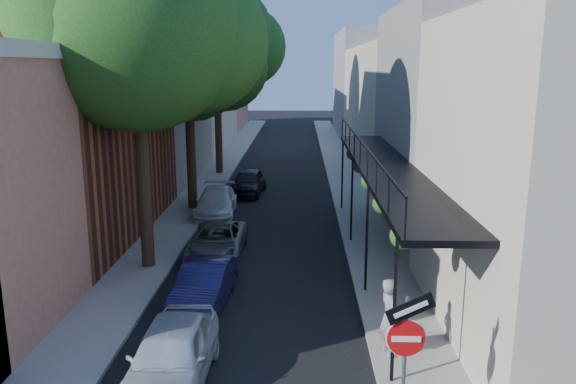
# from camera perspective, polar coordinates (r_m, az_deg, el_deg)

# --- Properties ---
(road_surface) EXTENTS (6.00, 64.00, 0.01)m
(road_surface) POSITION_cam_1_polar(r_m,az_deg,el_deg) (38.52, -0.72, 2.62)
(road_surface) COLOR black
(road_surface) RESTS_ON ground
(sidewalk_left) EXTENTS (2.00, 64.00, 0.12)m
(sidewalk_left) POSITION_cam_1_polar(r_m,az_deg,el_deg) (38.85, -6.63, 2.71)
(sidewalk_left) COLOR gray
(sidewalk_left) RESTS_ON ground
(sidewalk_right) EXTENTS (2.00, 64.00, 0.12)m
(sidewalk_right) POSITION_cam_1_polar(r_m,az_deg,el_deg) (38.58, 5.23, 2.67)
(sidewalk_right) COLOR gray
(sidewalk_right) RESTS_ON ground
(buildings_left) EXTENTS (10.10, 59.10, 12.00)m
(buildings_left) POSITION_cam_1_polar(r_m,az_deg,el_deg) (38.22, -15.09, 9.57)
(buildings_left) COLOR tan
(buildings_left) RESTS_ON ground
(buildings_right) EXTENTS (9.80, 55.00, 10.00)m
(buildings_right) POSITION_cam_1_polar(r_m,az_deg,el_deg) (38.24, 13.00, 8.91)
(buildings_right) COLOR beige
(buildings_right) RESTS_ON ground
(sign_post) EXTENTS (0.89, 0.17, 2.99)m
(sign_post) POSITION_cam_1_polar(r_m,az_deg,el_deg) (10.20, 11.91, -14.88)
(sign_post) COLOR #595B60
(sign_post) RESTS_ON ground
(oak_near) EXTENTS (7.48, 6.80, 11.42)m
(oak_near) POSITION_cam_1_polar(r_m,az_deg,el_deg) (18.80, -13.71, 15.88)
(oak_near) COLOR #342415
(oak_near) RESTS_ON ground
(oak_mid) EXTENTS (6.60, 6.00, 10.20)m
(oak_mid) POSITION_cam_1_polar(r_m,az_deg,el_deg) (26.56, -9.26, 13.24)
(oak_mid) COLOR #342415
(oak_mid) RESTS_ON ground
(oak_far) EXTENTS (7.70, 7.00, 11.90)m
(oak_far) POSITION_cam_1_polar(r_m,az_deg,el_deg) (35.52, -6.53, 15.07)
(oak_far) COLOR #342415
(oak_far) RESTS_ON ground
(parked_car_a) EXTENTS (1.68, 4.08, 1.38)m
(parked_car_a) POSITION_cam_1_polar(r_m,az_deg,el_deg) (12.68, -11.74, -15.94)
(parked_car_a) COLOR #B5BEC9
(parked_car_a) RESTS_ON ground
(parked_car_b) EXTENTS (1.57, 3.81, 1.23)m
(parked_car_b) POSITION_cam_1_polar(r_m,az_deg,el_deg) (16.43, -8.47, -9.25)
(parked_car_b) COLOR #13123A
(parked_car_b) RESTS_ON ground
(parked_car_c) EXTENTS (1.94, 4.12, 1.14)m
(parked_car_c) POSITION_cam_1_polar(r_m,az_deg,el_deg) (20.40, -7.21, -4.96)
(parked_car_c) COLOR #56595D
(parked_car_c) RESTS_ON ground
(parked_car_d) EXTENTS (1.96, 4.37, 1.24)m
(parked_car_d) POSITION_cam_1_polar(r_m,az_deg,el_deg) (25.91, -7.31, -1.04)
(parked_car_d) COLOR white
(parked_car_d) RESTS_ON ground
(parked_car_e) EXTENTS (1.92, 4.03, 1.33)m
(parked_car_e) POSITION_cam_1_polar(r_m,az_deg,el_deg) (30.03, -4.08, 1.01)
(parked_car_e) COLOR black
(parked_car_e) RESTS_ON ground
(pedestrian) EXTENTS (0.59, 0.76, 1.86)m
(pedestrian) POSITION_cam_1_polar(r_m,az_deg,el_deg) (13.47, 10.27, -12.39)
(pedestrian) COLOR gray
(pedestrian) RESTS_ON sidewalk_right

